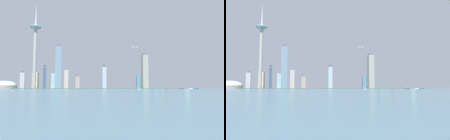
# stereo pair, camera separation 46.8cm
# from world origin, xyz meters

# --- Properties ---
(ground_plane) EXTENTS (6000.00, 6000.00, 0.00)m
(ground_plane) POSITION_xyz_m (0.00, 0.00, 0.00)
(ground_plane) COLOR slate
(waterfront_pier) EXTENTS (992.49, 40.41, 2.09)m
(waterfront_pier) POSITION_xyz_m (0.00, 535.63, 1.04)
(waterfront_pier) COLOR #48624B
(waterfront_pier) RESTS_ON ground
(observation_tower) EXTENTS (46.97, 46.97, 359.52)m
(observation_tower) POSITION_xyz_m (-297.72, 554.96, 183.38)
(observation_tower) COLOR #A6A099
(observation_tower) RESTS_ON ground
(stadium_dome) EXTENTS (91.45, 91.45, 35.88)m
(stadium_dome) POSITION_xyz_m (-406.84, 550.46, 11.44)
(stadium_dome) COLOR gray
(stadium_dome) RESTS_ON ground
(skyscraper_0) EXTENTS (27.86, 25.14, 76.35)m
(skyscraper_0) POSITION_xyz_m (170.52, 588.99, 32.03)
(skyscraper_0) COLOR #5B88A5
(skyscraper_0) RESTS_ON ground
(skyscraper_1) EXTENTS (21.66, 25.02, 172.61)m
(skyscraper_1) POSITION_xyz_m (299.58, 628.93, 86.30)
(skyscraper_1) COLOR gray
(skyscraper_1) RESTS_ON ground
(skyscraper_2) EXTENTS (17.65, 22.99, 77.77)m
(skyscraper_2) POSITION_xyz_m (-170.85, 554.44, 38.88)
(skyscraper_2) COLOR #B5AA9F
(skyscraper_2) RESTS_ON ground
(skyscraper_3) EXTENTS (17.39, 18.34, 70.63)m
(skyscraper_3) POSITION_xyz_m (-342.36, 557.52, 33.42)
(skyscraper_3) COLOR #ADAAB9
(skyscraper_3) RESTS_ON ground
(skyscraper_4) EXTENTS (19.04, 16.78, 112.36)m
(skyscraper_4) POSITION_xyz_m (7.46, 620.53, 52.95)
(skyscraper_4) COLOR #A2B6C5
(skyscraper_4) RESTS_ON ground
(skyscraper_5) EXTENTS (20.14, 25.06, 65.56)m
(skyscraper_5) POSITION_xyz_m (-117.58, 633.75, 29.65)
(skyscraper_5) COLOR #A8928C
(skyscraper_5) RESTS_ON ground
(skyscraper_6) EXTENTS (25.52, 25.99, 71.08)m
(skyscraper_6) POSITION_xyz_m (-299.88, 624.28, 35.54)
(skyscraper_6) COLOR beige
(skyscraper_6) RESTS_ON ground
(skyscraper_7) EXTENTS (14.71, 26.05, 67.63)m
(skyscraper_7) POSITION_xyz_m (310.52, 565.47, 32.42)
(skyscraper_7) COLOR gray
(skyscraper_7) RESTS_ON ground
(skyscraper_8) EXTENTS (26.03, 27.40, 162.58)m
(skyscraper_8) POSITION_xyz_m (187.40, 557.65, 79.26)
(skyscraper_8) COLOR #9A978C
(skyscraper_8) RESTS_ON ground
(skyscraper_9) EXTENTS (12.05, 16.52, 105.17)m
(skyscraper_9) POSITION_xyz_m (-262.72, 640.02, 50.07)
(skyscraper_9) COLOR #3E5B7D
(skyscraper_9) RESTS_ON ground
(skyscraper_10) EXTENTS (24.74, 17.65, 133.41)m
(skyscraper_10) POSITION_xyz_m (400.47, 549.16, 63.78)
(skyscraper_10) COLOR #99C5B8
(skyscraper_10) RESTS_ON ground
(skyscraper_11) EXTENTS (26.15, 13.25, 65.98)m
(skyscraper_11) POSITION_xyz_m (-219.79, 597.67, 32.99)
(skyscraper_11) COLOR #9BC3D0
(skyscraper_11) RESTS_ON ground
(skyscraper_12) EXTENTS (19.46, 26.79, 127.32)m
(skyscraper_12) POSITION_xyz_m (256.03, 590.92, 55.66)
(skyscraper_12) COLOR #7EA4AC
(skyscraper_12) RESTS_ON ground
(skyscraper_13) EXTENTS (24.37, 20.66, 182.23)m
(skyscraper_13) POSITION_xyz_m (-203.92, 540.50, 88.85)
(skyscraper_13) COLOR gray
(skyscraper_13) RESTS_ON ground
(boat_0) EXTENTS (9.04, 10.10, 4.47)m
(boat_0) POSITION_xyz_m (186.54, 258.21, 1.65)
(boat_0) COLOR black
(boat_0) RESTS_ON ground
(boat_1) EXTENTS (3.81, 7.83, 8.32)m
(boat_1) POSITION_xyz_m (5.10, 173.64, 1.53)
(boat_1) COLOR white
(boat_1) RESTS_ON ground
(boat_2) EXTENTS (7.55, 2.60, 4.47)m
(boat_2) POSITION_xyz_m (345.24, 448.51, 1.66)
(boat_2) COLOR #A82924
(boat_2) RESTS_ON ground
(boat_3) EXTENTS (13.39, 14.70, 4.89)m
(boat_3) POSITION_xyz_m (266.06, 290.92, 1.79)
(boat_3) COLOR #195189
(boat_3) RESTS_ON ground
(boat_4) EXTENTS (14.50, 11.10, 8.32)m
(boat_4) POSITION_xyz_m (293.17, 359.09, 1.49)
(boat_4) COLOR white
(boat_4) RESTS_ON ground
(boat_5) EXTENTS (9.60, 5.99, 3.36)m
(boat_5) POSITION_xyz_m (-138.98, 333.41, 1.22)
(boat_5) COLOR black
(boat_5) RESTS_ON ground
(channel_buoy_0) EXTENTS (1.82, 1.82, 1.61)m
(channel_buoy_0) POSITION_xyz_m (-0.04, 120.96, 0.80)
(channel_buoy_0) COLOR green
(channel_buoy_0) RESTS_ON ground
(airplane) EXTENTS (27.93, 25.38, 8.03)m
(airplane) POSITION_xyz_m (112.99, 482.68, 177.32)
(airplane) COLOR silver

